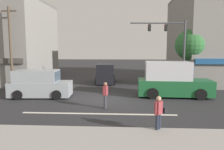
# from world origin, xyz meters

# --- Properties ---
(ground_plane) EXTENTS (120.00, 120.00, 0.00)m
(ground_plane) POSITION_xyz_m (0.00, 0.00, 0.00)
(ground_plane) COLOR #2B2B2D
(lane_marking_stripe) EXTENTS (9.00, 0.24, 0.01)m
(lane_marking_stripe) POSITION_xyz_m (0.00, -3.50, 0.00)
(lane_marking_stripe) COLOR silver
(lane_marking_stripe) RESTS_ON ground
(building_right_corner) EXTENTS (10.65, 12.18, 9.99)m
(building_right_corner) POSITION_xyz_m (12.88, 10.39, 4.99)
(building_right_corner) COLOR gray
(building_right_corner) RESTS_ON ground
(street_tree) EXTENTS (2.99, 2.99, 5.59)m
(street_tree) POSITION_xyz_m (7.77, 5.58, 4.07)
(street_tree) COLOR #4C3823
(street_tree) RESTS_ON ground
(utility_pole_near_left) EXTENTS (1.40, 0.22, 7.49)m
(utility_pole_near_left) POSITION_xyz_m (-8.87, 3.76, 3.89)
(utility_pole_near_left) COLOR brown
(utility_pole_near_left) RESTS_ON ground
(traffic_light_mast) EXTENTS (4.88, 0.54, 6.20)m
(traffic_light_mast) POSITION_xyz_m (5.78, 3.97, 4.18)
(traffic_light_mast) COLOR #47474C
(traffic_light_mast) RESTS_ON ground
(box_truck_crossing_rightbound) EXTENTS (5.68, 2.42, 2.75)m
(box_truck_crossing_rightbound) POSITION_xyz_m (5.19, 1.37, 1.25)
(box_truck_crossing_rightbound) COLOR #1E6033
(box_truck_crossing_rightbound) RESTS_ON ground
(van_crossing_center) EXTENTS (2.25, 4.70, 2.11)m
(van_crossing_center) POSITION_xyz_m (-0.61, 8.08, 1.01)
(van_crossing_center) COLOR black
(van_crossing_center) RESTS_ON ground
(van_parked_curbside) EXTENTS (4.70, 2.24, 2.11)m
(van_parked_curbside) POSITION_xyz_m (-5.06, 0.60, 1.01)
(van_parked_curbside) COLOR #999EA3
(van_parked_curbside) RESTS_ON ground
(pedestrian_foreground_with_bag) EXTENTS (0.58, 0.59, 1.67)m
(pedestrian_foreground_with_bag) POSITION_xyz_m (3.01, -6.15, 0.95)
(pedestrian_foreground_with_bag) COLOR #232838
(pedestrian_foreground_with_bag) RESTS_ON ground
(pedestrian_mid_crossing) EXTENTS (0.32, 0.54, 1.67)m
(pedestrian_mid_crossing) POSITION_xyz_m (0.30, -2.35, 0.95)
(pedestrian_mid_crossing) COLOR #333338
(pedestrian_mid_crossing) RESTS_ON ground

